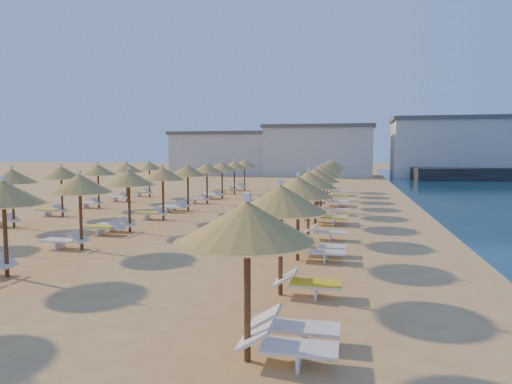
% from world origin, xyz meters
% --- Properties ---
extents(ground, '(220.00, 220.00, 0.00)m').
position_xyz_m(ground, '(0.00, 0.00, 0.00)').
color(ground, tan).
rests_on(ground, ground).
extents(hotel_blocks, '(47.97, 11.15, 8.10)m').
position_xyz_m(hotel_blocks, '(3.10, 45.75, 3.70)').
color(hotel_blocks, beige).
rests_on(hotel_blocks, ground).
extents(parasol_row_east, '(2.50, 35.92, 2.92)m').
position_xyz_m(parasol_row_east, '(3.93, 3.03, 2.39)').
color(parasol_row_east, brown).
rests_on(parasol_row_east, ground).
extents(parasol_row_west, '(2.50, 35.92, 2.92)m').
position_xyz_m(parasol_row_west, '(-4.02, 3.03, 2.39)').
color(parasol_row_west, brown).
rests_on(parasol_row_west, ground).
extents(parasol_row_inland, '(2.50, 21.06, 2.92)m').
position_xyz_m(parasol_row_inland, '(-9.97, 3.03, 2.39)').
color(parasol_row_inland, brown).
rests_on(parasol_row_inland, ground).
extents(loungers, '(16.99, 34.08, 0.66)m').
position_xyz_m(loungers, '(-1.93, 2.92, 0.34)').
color(loungers, white).
rests_on(loungers, ground).
extents(beachgoer_a, '(0.50, 0.70, 1.79)m').
position_xyz_m(beachgoer_a, '(3.29, 2.28, 0.90)').
color(beachgoer_a, tan).
rests_on(beachgoer_a, ground).
extents(beachgoer_b, '(1.18, 1.15, 1.91)m').
position_xyz_m(beachgoer_b, '(3.73, 6.17, 0.95)').
color(beachgoer_b, tan).
rests_on(beachgoer_b, ground).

